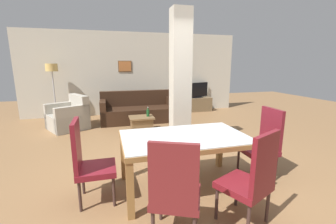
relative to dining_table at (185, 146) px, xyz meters
name	(u,v)px	position (x,y,z in m)	size (l,w,h in m)	color
ground_plane	(184,187)	(0.00, 0.00, -0.60)	(18.00, 18.00, 0.00)	olive
back_wall	(135,74)	(0.00, 5.02, 0.75)	(7.20, 0.09, 2.70)	beige
divider_pillar	(180,81)	(0.44, 1.53, 0.75)	(0.37, 0.32, 2.70)	beige
dining_table	(185,146)	(0.00, 0.00, 0.00)	(1.66, 1.02, 0.74)	olive
dining_chair_near_right	(252,178)	(0.41, -0.89, -0.06)	(0.61, 0.61, 1.04)	maroon
dining_chair_head_left	(88,160)	(-1.23, 0.00, -0.06)	(0.46, 0.46, 1.04)	maroon
dining_chair_near_left	(175,190)	(-0.41, -0.90, -0.06)	(0.61, 0.61, 1.04)	maroon
dining_chair_head_right	(263,142)	(1.25, 0.00, -0.06)	(0.46, 0.46, 1.04)	maroon
sofa	(138,111)	(-0.09, 3.86, -0.30)	(2.17, 0.92, 0.88)	#331F13
armchair	(69,118)	(-1.96, 3.52, -0.30)	(1.17, 1.18, 0.87)	#B4AE9F
coffee_table	(142,124)	(-0.16, 2.78, -0.40)	(0.60, 0.51, 0.38)	brown
bottle	(148,113)	(0.01, 2.77, -0.13)	(0.08, 0.08, 0.24)	#194C23
tv_stand	(197,104)	(2.16, 4.74, -0.35)	(1.01, 0.40, 0.49)	brown
tv_screen	(197,90)	(2.16, 4.74, 0.15)	(0.90, 0.38, 0.54)	black
floor_lamp	(52,73)	(-2.48, 4.64, 0.82)	(0.33, 0.33, 1.69)	#B7B7BC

